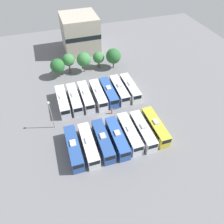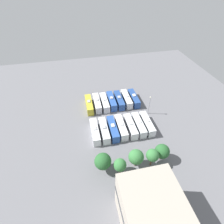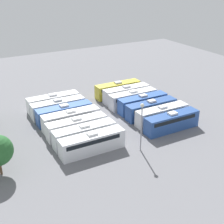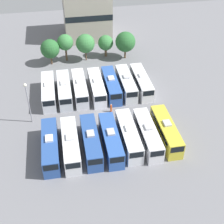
{
  "view_description": "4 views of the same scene",
  "coord_description": "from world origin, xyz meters",
  "px_view_note": "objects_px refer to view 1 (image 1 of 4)",
  "views": [
    {
      "loc": [
        -10.71,
        -37.93,
        40.22
      ],
      "look_at": [
        1.41,
        -0.43,
        2.23
      ],
      "focal_mm": 35.0,
      "sensor_mm": 36.0,
      "label": 1
    },
    {
      "loc": [
        12.71,
        50.36,
        47.0
      ],
      "look_at": [
        1.45,
        -1.3,
        1.5
      ],
      "focal_mm": 28.0,
      "sensor_mm": 36.0,
      "label": 2
    },
    {
      "loc": [
        -49.51,
        26.36,
        27.12
      ],
      "look_at": [
        -0.36,
        -0.67,
        1.49
      ],
      "focal_mm": 50.0,
      "sensor_mm": 36.0,
      "label": 3
    },
    {
      "loc": [
        -6.54,
        -45.65,
        37.03
      ],
      "look_at": [
        1.56,
        -1.57,
        2.15
      ],
      "focal_mm": 50.0,
      "sensor_mm": 36.0,
      "label": 4
    }
  ],
  "objects_px": {
    "bus_12": "(119,90)",
    "bus_13": "(130,88)",
    "light_pole": "(50,111)",
    "tree_0": "(58,66)",
    "tree_1": "(68,60)",
    "tree_2": "(84,60)",
    "bus_10": "(98,94)",
    "bus_5": "(143,130)",
    "bus_9": "(86,96)",
    "depot_building": "(80,33)",
    "bus_7": "(63,101)",
    "worker_person": "(112,111)",
    "tree_4": "(113,56)",
    "bus_4": "(129,133)",
    "bus_1": "(89,145)",
    "tree_3": "(99,58)",
    "bus_6": "(155,126)",
    "bus_3": "(117,137)",
    "bus_11": "(109,92)",
    "bus_0": "(74,148)",
    "bus_8": "(74,99)",
    "bus_2": "(103,140)"
  },
  "relations": [
    {
      "from": "bus_3",
      "to": "tree_2",
      "type": "xyz_separation_m",
      "value": [
        -0.54,
        31.14,
        2.61
      ]
    },
    {
      "from": "bus_7",
      "to": "bus_4",
      "type": "bearing_deg",
      "value": -50.86
    },
    {
      "from": "bus_10",
      "to": "bus_13",
      "type": "distance_m",
      "value": 9.54
    },
    {
      "from": "bus_11",
      "to": "bus_12",
      "type": "xyz_separation_m",
      "value": [
        3.19,
        0.12,
        0.0
      ]
    },
    {
      "from": "tree_0",
      "to": "depot_building",
      "type": "distance_m",
      "value": 18.63
    },
    {
      "from": "tree_4",
      "to": "tree_2",
      "type": "bearing_deg",
      "value": 176.1
    },
    {
      "from": "bus_11",
      "to": "worker_person",
      "type": "relative_size",
      "value": 6.0
    },
    {
      "from": "tree_1",
      "to": "tree_2",
      "type": "bearing_deg",
      "value": -8.62
    },
    {
      "from": "tree_1",
      "to": "bus_5",
      "type": "bearing_deg",
      "value": -69.92
    },
    {
      "from": "tree_0",
      "to": "bus_10",
      "type": "bearing_deg",
      "value": -58.59
    },
    {
      "from": "tree_0",
      "to": "tree_4",
      "type": "height_order",
      "value": "tree_4"
    },
    {
      "from": "worker_person",
      "to": "bus_4",
      "type": "bearing_deg",
      "value": -81.58
    },
    {
      "from": "light_pole",
      "to": "tree_2",
      "type": "bearing_deg",
      "value": 60.0
    },
    {
      "from": "bus_11",
      "to": "bus_13",
      "type": "height_order",
      "value": "same"
    },
    {
      "from": "bus_6",
      "to": "bus_3",
      "type": "bearing_deg",
      "value": -177.28
    },
    {
      "from": "bus_9",
      "to": "depot_building",
      "type": "xyz_separation_m",
      "value": [
        5.08,
        29.43,
        4.67
      ]
    },
    {
      "from": "bus_12",
      "to": "tree_2",
      "type": "height_order",
      "value": "tree_2"
    },
    {
      "from": "bus_4",
      "to": "tree_0",
      "type": "height_order",
      "value": "tree_0"
    },
    {
      "from": "tree_2",
      "to": "tree_1",
      "type": "bearing_deg",
      "value": 171.38
    },
    {
      "from": "bus_12",
      "to": "bus_4",
      "type": "bearing_deg",
      "value": -100.97
    },
    {
      "from": "bus_5",
      "to": "bus_11",
      "type": "bearing_deg",
      "value": 101.63
    },
    {
      "from": "bus_8",
      "to": "light_pole",
      "type": "height_order",
      "value": "light_pole"
    },
    {
      "from": "bus_4",
      "to": "bus_1",
      "type": "bearing_deg",
      "value": -177.39
    },
    {
      "from": "bus_5",
      "to": "depot_building",
      "type": "relative_size",
      "value": 0.86
    },
    {
      "from": "bus_10",
      "to": "tree_3",
      "type": "height_order",
      "value": "tree_3"
    },
    {
      "from": "light_pole",
      "to": "bus_10",
      "type": "bearing_deg",
      "value": 27.75
    },
    {
      "from": "bus_4",
      "to": "bus_5",
      "type": "relative_size",
      "value": 1.0
    },
    {
      "from": "bus_7",
      "to": "bus_11",
      "type": "xyz_separation_m",
      "value": [
        12.87,
        -0.14,
        0.0
      ]
    },
    {
      "from": "bus_7",
      "to": "depot_building",
      "type": "bearing_deg",
      "value": 68.79
    },
    {
      "from": "bus_10",
      "to": "bus_13",
      "type": "height_order",
      "value": "same"
    },
    {
      "from": "bus_0",
      "to": "bus_3",
      "type": "bearing_deg",
      "value": -1.46
    },
    {
      "from": "bus_4",
      "to": "tree_1",
      "type": "relative_size",
      "value": 1.64
    },
    {
      "from": "bus_2",
      "to": "bus_4",
      "type": "relative_size",
      "value": 1.0
    },
    {
      "from": "bus_5",
      "to": "depot_building",
      "type": "height_order",
      "value": "depot_building"
    },
    {
      "from": "bus_11",
      "to": "bus_12",
      "type": "height_order",
      "value": "same"
    },
    {
      "from": "bus_12",
      "to": "bus_13",
      "type": "distance_m",
      "value": 3.27
    },
    {
      "from": "tree_3",
      "to": "depot_building",
      "type": "height_order",
      "value": "depot_building"
    },
    {
      "from": "tree_0",
      "to": "bus_13",
      "type": "bearing_deg",
      "value": -37.97
    },
    {
      "from": "bus_4",
      "to": "bus_10",
      "type": "distance_m",
      "value": 15.99
    },
    {
      "from": "bus_5",
      "to": "tree_1",
      "type": "height_order",
      "value": "tree_1"
    },
    {
      "from": "bus_12",
      "to": "worker_person",
      "type": "xyz_separation_m",
      "value": [
        -4.43,
        -6.84,
        -0.91
      ]
    },
    {
      "from": "tree_2",
      "to": "tree_0",
      "type": "bearing_deg",
      "value": -176.62
    },
    {
      "from": "worker_person",
      "to": "tree_4",
      "type": "height_order",
      "value": "tree_4"
    },
    {
      "from": "bus_1",
      "to": "tree_4",
      "type": "relative_size",
      "value": 1.62
    },
    {
      "from": "bus_3",
      "to": "bus_6",
      "type": "bearing_deg",
      "value": 2.72
    },
    {
      "from": "bus_3",
      "to": "depot_building",
      "type": "xyz_separation_m",
      "value": [
        1.58,
        45.84,
        4.67
      ]
    },
    {
      "from": "bus_1",
      "to": "bus_7",
      "type": "distance_m",
      "value": 16.68
    },
    {
      "from": "light_pole",
      "to": "tree_0",
      "type": "bearing_deg",
      "value": 78.72
    },
    {
      "from": "bus_5",
      "to": "bus_13",
      "type": "distance_m",
      "value": 16.43
    },
    {
      "from": "bus_12",
      "to": "light_pole",
      "type": "distance_m",
      "value": 21.03
    }
  ]
}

